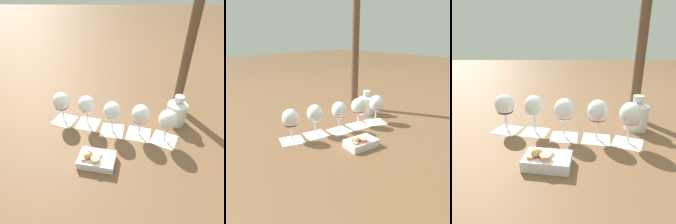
{
  "view_description": "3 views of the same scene",
  "coord_description": "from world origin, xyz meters",
  "views": [
    {
      "loc": [
        -0.01,
        0.72,
        0.62
      ],
      "look_at": [
        0.0,
        -0.0,
        0.1
      ],
      "focal_mm": 32.0,
      "sensor_mm": 36.0,
      "label": 1
    },
    {
      "loc": [
        0.8,
        0.81,
        0.5
      ],
      "look_at": [
        0.0,
        -0.0,
        0.1
      ],
      "focal_mm": 38.0,
      "sensor_mm": 36.0,
      "label": 2
    },
    {
      "loc": [
        0.02,
        0.72,
        0.35
      ],
      "look_at": [
        0.0,
        -0.0,
        0.1
      ],
      "focal_mm": 32.0,
      "sensor_mm": 36.0,
      "label": 3
    }
  ],
  "objects": [
    {
      "name": "tasting_card_3",
      "position": [
        0.12,
        -0.04,
        0.0
      ],
      "size": [
        0.13,
        0.12,
        0.0
      ],
      "color": "white",
      "rests_on": "ground_plane"
    },
    {
      "name": "tasting_card_2",
      "position": [
        -0.0,
        0.01,
        0.0
      ],
      "size": [
        0.12,
        0.11,
        0.0
      ],
      "color": "white",
      "rests_on": "ground_plane"
    },
    {
      "name": "tasting_card_1",
      "position": [
        -0.12,
        0.03,
        0.0
      ],
      "size": [
        0.13,
        0.12,
        0.0
      ],
      "color": "white",
      "rests_on": "ground_plane"
    },
    {
      "name": "umbrella_pole",
      "position": [
        -0.35,
        -0.2,
        0.41
      ],
      "size": [
        0.04,
        0.04,
        0.83
      ],
      "color": "brown",
      "rests_on": "ground_plane"
    },
    {
      "name": "wine_glass_3",
      "position": [
        0.12,
        -0.04,
        0.1
      ],
      "size": [
        0.08,
        0.08,
        0.16
      ],
      "color": "white",
      "rests_on": "tasting_card_3"
    },
    {
      "name": "wine_glass_0",
      "position": [
        -0.23,
        0.06,
        0.1
      ],
      "size": [
        0.08,
        0.08,
        0.16
      ],
      "color": "white",
      "rests_on": "tasting_card_0"
    },
    {
      "name": "ceramic_vase",
      "position": [
        -0.31,
        -0.07,
        0.06
      ],
      "size": [
        0.09,
        0.09,
        0.15
      ],
      "color": "silver",
      "rests_on": "ground_plane"
    },
    {
      "name": "ground_plane",
      "position": [
        0.0,
        0.0,
        0.0
      ],
      "size": [
        8.0,
        8.0,
        0.0
      ],
      "primitive_type": "plane",
      "color": "brown"
    },
    {
      "name": "tasting_card_0",
      "position": [
        -0.23,
        0.06,
        0.0
      ],
      "size": [
        0.14,
        0.14,
        0.0
      ],
      "color": "white",
      "rests_on": "ground_plane"
    },
    {
      "name": "wine_glass_2",
      "position": [
        -0.0,
        0.01,
        0.1
      ],
      "size": [
        0.08,
        0.08,
        0.16
      ],
      "color": "white",
      "rests_on": "tasting_card_2"
    },
    {
      "name": "snack_dish",
      "position": [
        0.06,
        0.2,
        0.02
      ],
      "size": [
        0.16,
        0.11,
        0.06
      ],
      "color": "silver",
      "rests_on": "ground_plane"
    },
    {
      "name": "wine_glass_1",
      "position": [
        -0.12,
        0.03,
        0.1
      ],
      "size": [
        0.08,
        0.08,
        0.16
      ],
      "color": "white",
      "rests_on": "tasting_card_1"
    },
    {
      "name": "wine_glass_4",
      "position": [
        0.24,
        -0.07,
        0.11
      ],
      "size": [
        0.08,
        0.08,
        0.16
      ],
      "color": "white",
      "rests_on": "tasting_card_4"
    },
    {
      "name": "tasting_card_4",
      "position": [
        0.24,
        -0.07,
        0.0
      ],
      "size": [
        0.13,
        0.13,
        0.0
      ],
      "color": "white",
      "rests_on": "ground_plane"
    }
  ]
}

